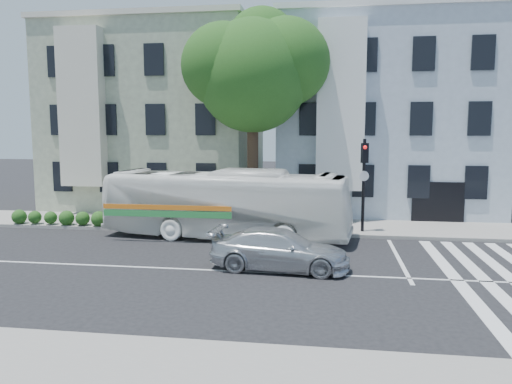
# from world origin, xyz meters

# --- Properties ---
(ground) EXTENTS (120.00, 120.00, 0.00)m
(ground) POSITION_xyz_m (0.00, 0.00, 0.00)
(ground) COLOR black
(ground) RESTS_ON ground
(sidewalk_far) EXTENTS (80.00, 4.00, 0.15)m
(sidewalk_far) POSITION_xyz_m (0.00, 8.00, 0.07)
(sidewalk_far) COLOR gray
(sidewalk_far) RESTS_ON ground
(sidewalk_near) EXTENTS (80.00, 4.00, 0.15)m
(sidewalk_near) POSITION_xyz_m (0.00, -8.00, 0.07)
(sidewalk_near) COLOR gray
(sidewalk_near) RESTS_ON ground
(building_left) EXTENTS (12.00, 10.00, 11.00)m
(building_left) POSITION_xyz_m (-7.00, 15.00, 5.50)
(building_left) COLOR gray
(building_left) RESTS_ON ground
(building_right) EXTENTS (12.00, 10.00, 11.00)m
(building_right) POSITION_xyz_m (7.00, 15.00, 5.50)
(building_right) COLOR #9BAAB9
(building_right) RESTS_ON ground
(street_tree) EXTENTS (7.30, 5.90, 11.10)m
(street_tree) POSITION_xyz_m (0.06, 8.74, 7.83)
(street_tree) COLOR #2D2116
(street_tree) RESTS_ON ground
(bus) EXTENTS (3.94, 11.35, 3.10)m
(bus) POSITION_xyz_m (-0.72, 5.20, 1.55)
(bus) COLOR white
(bus) RESTS_ON ground
(sedan) EXTENTS (2.36, 5.00, 1.41)m
(sedan) POSITION_xyz_m (2.18, 0.49, 0.71)
(sedan) COLOR silver
(sedan) RESTS_ON ground
(hedge) EXTENTS (8.23, 3.86, 0.70)m
(hedge) POSITION_xyz_m (-7.32, 6.30, 0.50)
(hedge) COLOR #20561C
(hedge) RESTS_ON sidewalk_far
(traffic_signal) EXTENTS (0.45, 0.54, 4.44)m
(traffic_signal) POSITION_xyz_m (5.42, 6.77, 2.87)
(traffic_signal) COLOR black
(traffic_signal) RESTS_ON ground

